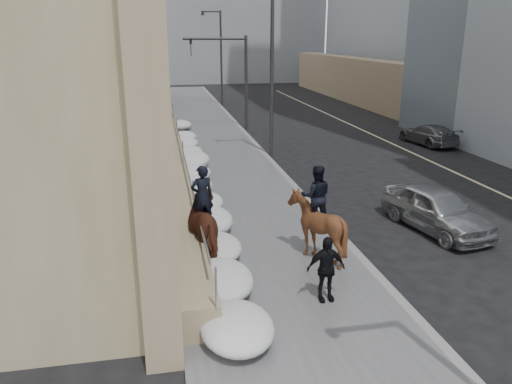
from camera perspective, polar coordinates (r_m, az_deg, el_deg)
The scene contains 14 objects.
ground at distance 12.54m, azimuth 2.84°, elevation -11.28°, with size 140.00×140.00×0.00m, color black.
sidewalk at distance 21.67m, azimuth -3.44°, elevation 1.49°, with size 5.00×80.00×0.12m, color #4A4A4D.
curb at distance 22.15m, azimuth 3.30°, elevation 1.85°, with size 0.24×80.00×0.12m, color slate.
lane_line at distance 25.24m, azimuth 20.93°, elevation 2.53°, with size 0.15×70.00×0.01m, color #BFB78C.
bg_building_far at distance 82.82m, azimuth -14.13°, elevation 19.79°, with size 24.00×12.00×20.00m, color gray.
streetlight_mid at distance 25.29m, azimuth 1.47°, elevation 14.22°, with size 1.71×0.24×8.00m.
streetlight_far at distance 45.01m, azimuth -4.22°, elevation 15.63°, with size 1.71×0.24×8.00m.
traffic_signal at distance 33.06m, azimuth -2.77°, elevation 13.99°, with size 4.10×0.22×6.00m.
snow_bank at distance 19.61m, azimuth -6.83°, elevation 0.91°, with size 1.70×18.10×0.76m.
mounted_horse_left at distance 13.64m, azimuth -5.40°, elevation -3.58°, with size 1.52×2.42×2.61m.
mounted_horse_right at distance 13.72m, azimuth 6.90°, elevation -3.33°, with size 1.78×1.93×2.59m.
pedestrian at distance 11.69m, azimuth 7.98°, elevation -8.68°, with size 0.92×0.38×1.58m, color black.
car_silver at distance 16.97m, azimuth 19.91°, elevation -1.90°, with size 1.65×4.09×1.40m, color #A9ACB1.
car_grey at distance 30.37m, azimuth 19.09°, elevation 6.23°, with size 1.64×4.05×1.17m, color #55575C.
Camera 1 is at (-2.69, -10.66, 6.04)m, focal length 35.00 mm.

